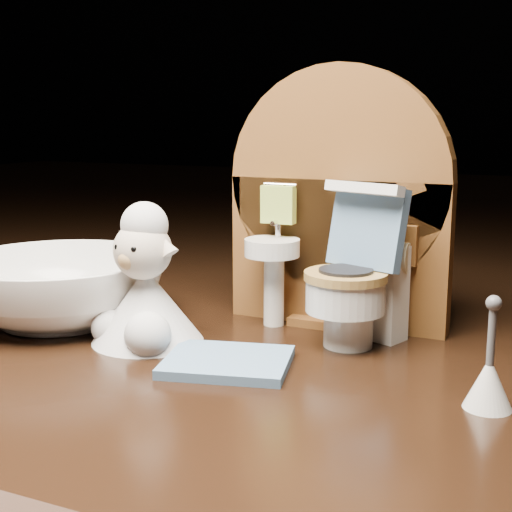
# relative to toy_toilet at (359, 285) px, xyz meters

# --- Properties ---
(backdrop_panel) EXTENTS (0.13, 0.05, 0.15)m
(backdrop_panel) POSITION_rel_toy_toilet_xyz_m (-0.02, 0.03, 0.03)
(backdrop_panel) COLOR brown
(backdrop_panel) RESTS_ON ground
(toy_toilet) EXTENTS (0.05, 0.06, 0.09)m
(toy_toilet) POSITION_rel_toy_toilet_xyz_m (0.00, 0.00, 0.00)
(toy_toilet) COLOR white
(toy_toilet) RESTS_ON ground
(bath_mat) EXTENTS (0.07, 0.06, 0.00)m
(bath_mat) POSITION_rel_toy_toilet_xyz_m (-0.05, -0.06, -0.03)
(bath_mat) COLOR #5B81A9
(bath_mat) RESTS_ON ground
(toilet_brush) EXTENTS (0.02, 0.02, 0.05)m
(toilet_brush) POSITION_rel_toy_toilet_xyz_m (0.08, -0.06, -0.02)
(toilet_brush) COLOR white
(toilet_brush) RESTS_ON ground
(plush_lamb) EXTENTS (0.06, 0.06, 0.08)m
(plush_lamb) POSITION_rel_toy_toilet_xyz_m (-0.11, -0.05, -0.00)
(plush_lamb) COLOR silver
(plush_lamb) RESTS_ON ground
(ceramic_bowl) EXTENTS (0.13, 0.13, 0.04)m
(ceramic_bowl) POSITION_rel_toy_toilet_xyz_m (-0.18, -0.03, -0.01)
(ceramic_bowl) COLOR white
(ceramic_bowl) RESTS_ON ground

